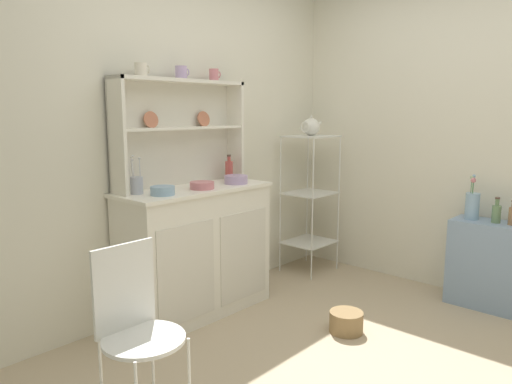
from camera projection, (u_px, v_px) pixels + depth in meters
The scene contains 20 objects.
ground_plane at pixel (375, 379), 2.59m from camera, with size 3.84×3.84×0.00m, color tan.
wall_back at pixel (178, 136), 3.46m from camera, with size 3.84×0.05×2.50m, color silver.
wall_right at pixel (489, 135), 3.57m from camera, with size 0.05×3.84×2.50m, color silver.
hutch_cabinet at pixel (196, 250), 3.37m from camera, with size 1.12×0.45×0.91m.
hutch_shelf_unit at pixel (178, 125), 3.34m from camera, with size 1.04×0.18×0.73m.
bakers_rack at pixel (310, 190), 4.25m from camera, with size 0.42×0.37×1.22m.
side_shelf_blue at pixel (485, 264), 3.52m from camera, with size 0.28×0.48×0.64m, color #849EBC.
wire_chair at pixel (136, 321), 2.10m from camera, with size 0.36×0.36×0.85m.
floor_basket at pixel (346, 322), 3.13m from camera, with size 0.22×0.22×0.14m, color #93754C.
cup_cream_0 at pixel (141, 70), 3.02m from camera, with size 0.09×0.08×0.08m.
cup_lilac_1 at pixel (181, 72), 3.25m from camera, with size 0.09×0.08×0.09m.
cup_rose_2 at pixel (214, 75), 3.47m from camera, with size 0.08×0.07×0.09m.
bowl_mixing_large at pixel (163, 191), 3.01m from camera, with size 0.15×0.15×0.06m, color #8EB2D1.
bowl_floral_medium at pixel (202, 185), 3.24m from camera, with size 0.16×0.16×0.05m, color #D17A84.
bowl_cream_small at pixel (236, 179), 3.48m from camera, with size 0.17×0.17×0.06m, color #B79ECC.
jam_bottle at pixel (229, 170), 3.64m from camera, with size 0.06×0.06×0.19m.
utensil_jar at pixel (137, 185), 3.04m from camera, with size 0.08×0.08×0.25m.
porcelain_teapot at pixel (311, 127), 4.15m from camera, with size 0.24×0.15×0.17m.
flower_vase at pixel (472, 205), 3.53m from camera, with size 0.10×0.10×0.33m.
oil_bottle at pixel (496, 213), 3.43m from camera, with size 0.06×0.06×0.19m.
Camera 1 is at (-2.20, -1.13, 1.42)m, focal length 33.76 mm.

